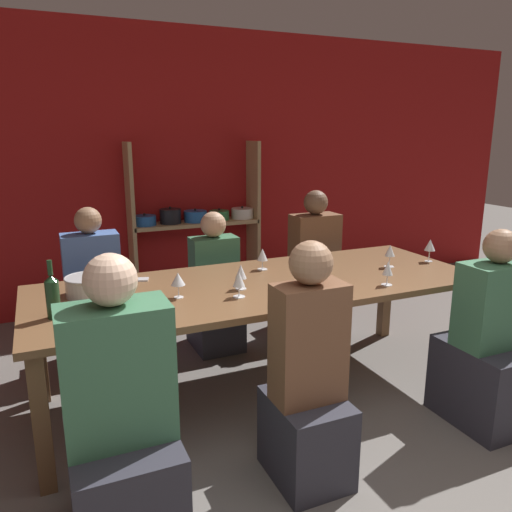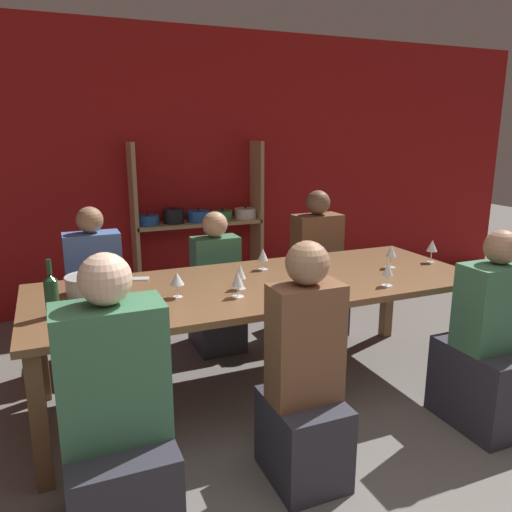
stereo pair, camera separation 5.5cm
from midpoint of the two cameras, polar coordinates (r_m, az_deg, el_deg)
wall_back_red at (r=5.06m, az=-10.30°, el=9.64°), size 8.80×0.06×2.70m
shelf_unit at (r=5.05m, az=-6.34°, el=1.14°), size 1.29×0.30×1.63m
dining_table at (r=3.24m, az=1.18°, el=-4.18°), size 2.88×1.08×0.77m
mixing_bowl at (r=3.11m, az=-18.11°, el=-3.09°), size 0.27×0.27×0.12m
wine_bottle_green at (r=2.79m, az=-21.80°, el=-4.09°), size 0.07×0.07×0.31m
wine_glass_empty_a at (r=3.48m, az=1.25°, el=0.11°), size 0.07×0.07×0.15m
wine_glass_empty_b at (r=2.93m, az=-8.48°, el=-2.62°), size 0.08×0.08×0.15m
wine_glass_white_a at (r=3.67m, az=15.62°, el=0.43°), size 0.07×0.07×0.16m
wine_glass_white_b at (r=3.22m, az=15.32°, el=-1.52°), size 0.07×0.07×0.16m
wine_glass_empty_c at (r=2.90m, az=-1.55°, el=-2.72°), size 0.07×0.07×0.15m
wine_glass_red_a at (r=3.05m, az=-1.30°, el=-1.89°), size 0.07×0.07×0.16m
wine_glass_red_b at (r=2.79m, az=5.49°, el=-3.31°), size 0.06×0.06×0.16m
wine_glass_white_c at (r=3.91m, az=19.86°, el=1.05°), size 0.08×0.08×0.17m
cell_phone at (r=3.35m, az=-12.98°, el=-2.57°), size 0.16×0.11×0.01m
person_near_a at (r=3.31m, az=25.48°, el=-10.28°), size 0.42×0.53×1.19m
person_far_a at (r=3.91m, az=-17.34°, el=-5.71°), size 0.39×0.49×1.20m
person_near_b at (r=2.30m, az=-14.88°, el=-19.60°), size 0.44×0.55×1.27m
person_far_b at (r=4.40m, az=7.19°, el=-2.77°), size 0.41×0.51×1.24m
person_near_c at (r=2.55m, az=6.20°, el=-15.37°), size 0.35×0.43×1.23m
person_far_c at (r=4.04m, az=-4.17°, el=-4.82°), size 0.37×0.46×1.12m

